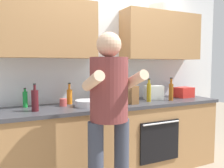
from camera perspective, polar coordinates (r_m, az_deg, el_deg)
name	(u,v)px	position (r m, az deg, el deg)	size (l,w,h in m)	color
back_wall_unit	(106,55)	(3.13, -1.44, 6.96)	(4.00, 0.38, 2.50)	silver
counter	(116,139)	(3.03, 0.86, -13.06)	(2.84, 0.67, 0.90)	#A37547
person_standing	(109,109)	(2.13, -0.67, -5.93)	(0.49, 0.45, 1.66)	#383D4C
bottle_wine	(35,100)	(2.55, -17.99, -3.70)	(0.07, 0.07, 0.29)	#471419
bottle_syrup	(171,91)	(3.24, 13.97, -1.69)	(0.06, 0.06, 0.30)	#8C4C14
bottle_juice	(69,96)	(2.91, -10.15, -2.84)	(0.07, 0.07, 0.26)	orange
bottle_soda	(25,99)	(2.82, -20.09, -3.40)	(0.05, 0.05, 0.22)	#198C33
bottle_oil	(149,92)	(3.08, 8.82, -1.84)	(0.05, 0.05, 0.30)	olive
cup_stoneware	(159,94)	(3.53, 11.29, -2.41)	(0.08, 0.08, 0.09)	slate
cup_tea	(120,101)	(2.76, 1.86, -4.17)	(0.08, 0.08, 0.10)	#33598C
cup_ceramic	(63,102)	(2.79, -11.60, -4.34)	(0.08, 0.08, 0.08)	#BF4C47
mixing_bowl	(88,103)	(2.72, -5.85, -4.62)	(0.29, 0.29, 0.07)	silver
knife_block	(132,95)	(2.89, 4.93, -2.57)	(0.10, 0.14, 0.28)	brown
grocery_bag_rice	(108,93)	(2.95, -1.05, -2.29)	(0.17, 0.18, 0.23)	beige
grocery_bag_crisps	(184,92)	(3.61, 16.83, -1.91)	(0.25, 0.20, 0.15)	red
grocery_bag_produce	(154,93)	(3.28, 9.96, -2.04)	(0.25, 0.14, 0.19)	silver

